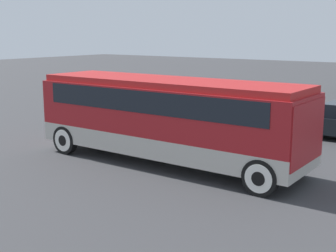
# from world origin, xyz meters

# --- Properties ---
(ground_plane) EXTENTS (120.00, 120.00, 0.00)m
(ground_plane) POSITION_xyz_m (0.00, 0.00, 0.00)
(ground_plane) COLOR #38383A
(tour_bus) EXTENTS (9.64, 2.69, 2.88)m
(tour_bus) POSITION_xyz_m (0.10, 0.00, 1.74)
(tour_bus) COLOR #B7B2A8
(tour_bus) RESTS_ON ground_plane
(parked_car_mid) EXTENTS (4.64, 1.82, 1.49)m
(parked_car_mid) POSITION_xyz_m (-3.20, 7.35, 0.74)
(parked_car_mid) COLOR maroon
(parked_car_mid) RESTS_ON ground_plane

